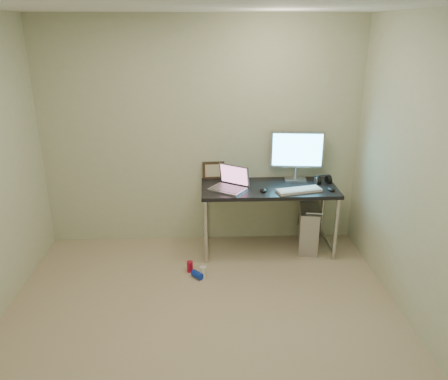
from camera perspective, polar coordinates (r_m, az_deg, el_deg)
floor at (r=3.78m, az=-2.81°, el=-18.17°), size 3.50×3.50×0.00m
ceiling at (r=2.95m, az=-3.71°, el=23.22°), size 3.50×3.50×0.00m
wall_back at (r=4.83m, az=-2.99°, el=7.19°), size 3.50×0.02×2.50m
wall_right at (r=3.58m, az=26.06°, el=0.31°), size 0.02×3.50×2.50m
desk at (r=4.75m, az=5.86°, el=-0.54°), size 1.45×0.64×0.75m
tower_computer at (r=5.01m, az=10.96°, el=-4.88°), size 0.29×0.50×0.52m
cable_a at (r=5.16m, az=9.92°, el=-2.14°), size 0.01×0.16×0.69m
cable_b at (r=5.17m, az=10.92°, el=-2.40°), size 0.02×0.11×0.71m
can_red at (r=4.55m, az=-4.47°, el=-9.95°), size 0.06×0.06×0.11m
can_white at (r=4.44m, az=-2.78°, el=-10.69°), size 0.07×0.07×0.12m
can_blue at (r=4.45m, az=-3.50°, el=-10.99°), size 0.13×0.14×0.07m
laptop at (r=4.61m, az=0.81°, el=0.84°), size 0.45×0.44×0.24m
monitor at (r=4.88m, az=9.50°, el=4.94°), size 0.59×0.20×0.55m
keyboard at (r=4.61m, az=9.76°, el=-0.04°), size 0.49×0.26×0.03m
mouse_right at (r=4.72m, az=13.84°, el=0.19°), size 0.08×0.12×0.04m
mouse_left at (r=4.57m, az=5.15°, el=0.07°), size 0.07×0.12×0.04m
headphones at (r=4.92m, az=12.81°, el=1.26°), size 0.19×0.11×0.12m
picture_frame at (r=4.91m, az=-1.38°, el=2.59°), size 0.25×0.08×0.20m
webcam at (r=4.92m, az=1.24°, el=2.43°), size 0.04×0.03×0.11m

